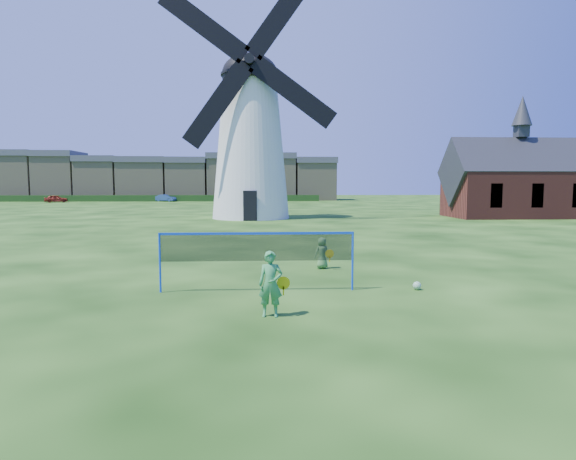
# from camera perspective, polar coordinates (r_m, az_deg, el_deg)

# --- Properties ---
(ground) EXTENTS (220.00, 220.00, 0.00)m
(ground) POSITION_cam_1_polar(r_m,az_deg,el_deg) (13.35, -0.74, -6.63)
(ground) COLOR black
(ground) RESTS_ON ground
(windmill) EXTENTS (13.33, 6.25, 18.73)m
(windmill) POSITION_cam_1_polar(r_m,az_deg,el_deg) (39.87, -4.45, 10.87)
(windmill) COLOR white
(windmill) RESTS_ON ground
(chapel) EXTENTS (11.89, 5.77, 10.06)m
(chapel) POSITION_cam_1_polar(r_m,az_deg,el_deg) (45.11, 25.54, 4.96)
(chapel) COLOR maroon
(chapel) RESTS_ON ground
(badminton_net) EXTENTS (5.05, 0.05, 1.55)m
(badminton_net) POSITION_cam_1_polar(r_m,az_deg,el_deg) (12.58, -3.64, -2.12)
(badminton_net) COLOR blue
(badminton_net) RESTS_ON ground
(player_girl) EXTENTS (0.69, 0.38, 1.39)m
(player_girl) POSITION_cam_1_polar(r_m,az_deg,el_deg) (10.24, -2.06, -6.37)
(player_girl) COLOR #3A924F
(player_girl) RESTS_ON ground
(player_boy) EXTENTS (0.65, 0.48, 1.04)m
(player_boy) POSITION_cam_1_polar(r_m,az_deg,el_deg) (16.04, 4.04, -2.73)
(player_boy) COLOR #4F8942
(player_boy) RESTS_ON ground
(play_ball) EXTENTS (0.22, 0.22, 0.22)m
(play_ball) POSITION_cam_1_polar(r_m,az_deg,el_deg) (13.34, 14.94, -6.34)
(play_ball) COLOR green
(play_ball) RESTS_ON ground
(terraced_houses) EXTENTS (64.61, 8.40, 8.34)m
(terraced_houses) POSITION_cam_1_polar(r_m,az_deg,el_deg) (87.28, -16.33, 5.96)
(terraced_houses) COLOR tan
(terraced_houses) RESTS_ON ground
(hedge) EXTENTS (62.00, 0.80, 1.00)m
(hedge) POSITION_cam_1_polar(r_m,az_deg,el_deg) (81.93, -18.47, 3.56)
(hedge) COLOR #193814
(hedge) RESTS_ON ground
(car_left) EXTENTS (3.56, 2.47, 1.13)m
(car_left) POSITION_cam_1_polar(r_m,az_deg,el_deg) (81.21, -25.63, 3.33)
(car_left) COLOR maroon
(car_left) RESTS_ON ground
(car_right) EXTENTS (3.53, 2.28, 1.10)m
(car_right) POSITION_cam_1_polar(r_m,az_deg,el_deg) (80.10, -14.20, 3.67)
(car_right) COLOR navy
(car_right) RESTS_ON ground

